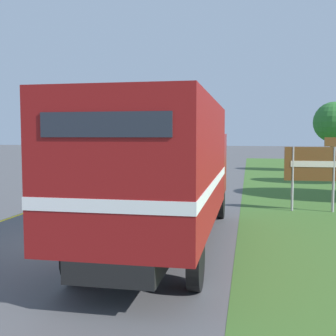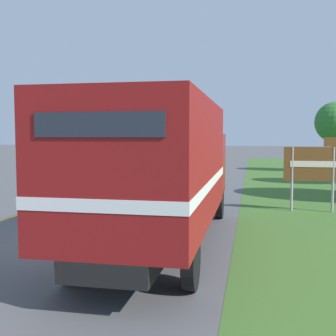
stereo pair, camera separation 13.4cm
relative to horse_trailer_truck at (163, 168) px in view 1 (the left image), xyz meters
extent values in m
plane|color=#515154|center=(-1.99, 0.27, -1.95)|extent=(200.00, 200.00, 0.00)
cube|color=yellow|center=(-5.69, 13.04, -1.94)|extent=(0.12, 55.59, 0.01)
cube|color=white|center=(-1.99, 0.49, -1.94)|extent=(0.12, 2.60, 0.01)
cube|color=white|center=(-1.99, 7.09, -1.94)|extent=(0.12, 2.60, 0.01)
cube|color=white|center=(-1.99, 13.69, -1.94)|extent=(0.12, 2.60, 0.01)
cube|color=white|center=(-1.99, 20.29, -1.94)|extent=(0.12, 2.60, 0.01)
cube|color=white|center=(-1.99, 26.89, -1.94)|extent=(0.12, 2.60, 0.01)
cylinder|color=black|center=(-1.11, 3.96, -1.45)|extent=(0.22, 1.00, 1.00)
cylinder|color=black|center=(1.11, 3.96, -1.45)|extent=(0.22, 1.00, 1.00)
cylinder|color=black|center=(-1.11, -2.61, -1.45)|extent=(0.22, 1.00, 1.00)
cylinder|color=black|center=(1.11, -2.61, -1.45)|extent=(0.22, 1.00, 1.00)
cube|color=black|center=(0.00, 0.27, -1.27)|extent=(1.42, 8.76, 0.36)
cube|color=maroon|center=(0.00, -0.78, 0.21)|extent=(2.59, 6.66, 2.58)
cube|color=white|center=(0.00, -0.78, -0.25)|extent=(2.61, 6.68, 0.20)
cube|color=#232833|center=(0.00, -4.12, 0.92)|extent=(1.94, 0.03, 0.36)
cube|color=maroon|center=(0.00, 3.59, -0.14)|extent=(2.48, 2.10, 1.90)
cube|color=#283342|center=(0.00, 4.65, 0.10)|extent=(2.20, 0.03, 0.85)
cylinder|color=black|center=(-4.57, 19.56, -1.62)|extent=(0.16, 0.66, 0.66)
cylinder|color=black|center=(-3.09, 19.56, -1.62)|extent=(0.16, 0.66, 0.66)
cylinder|color=black|center=(-4.57, 17.16, -1.62)|extent=(0.16, 0.66, 0.66)
cylinder|color=black|center=(-3.09, 17.16, -1.62)|extent=(0.16, 0.66, 0.66)
cube|color=white|center=(-3.83, 18.36, -1.17)|extent=(1.80, 3.89, 0.90)
cube|color=#282D38|center=(-3.83, 18.21, -0.34)|extent=(1.55, 2.14, 0.76)
cube|color=red|center=(-4.46, 16.41, -1.01)|extent=(0.20, 0.03, 0.14)
cube|color=red|center=(-3.20, 16.41, -1.01)|extent=(0.20, 0.03, 0.14)
cylinder|color=#9E9EA3|center=(3.54, 5.80, -0.79)|extent=(0.09, 0.09, 2.30)
cylinder|color=#9E9EA3|center=(4.93, 5.80, -0.79)|extent=(0.09, 0.09, 2.30)
cube|color=brown|center=(4.24, 5.80, -0.25)|extent=(1.99, 0.06, 1.21)
cube|color=brown|center=(4.91, 5.80, 0.54)|extent=(0.64, 0.06, 0.32)
cube|color=silver|center=(4.24, 5.77, -0.25)|extent=(1.55, 0.02, 0.22)
cylinder|color=brown|center=(8.14, 23.32, -0.70)|extent=(0.44, 0.44, 2.50)
sphere|color=#2D702D|center=(8.14, 23.32, 1.75)|extent=(3.00, 3.00, 3.00)
camera|label=1|loc=(2.00, -9.77, 0.76)|focal=45.00mm
camera|label=2|loc=(2.13, -9.75, 0.76)|focal=45.00mm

